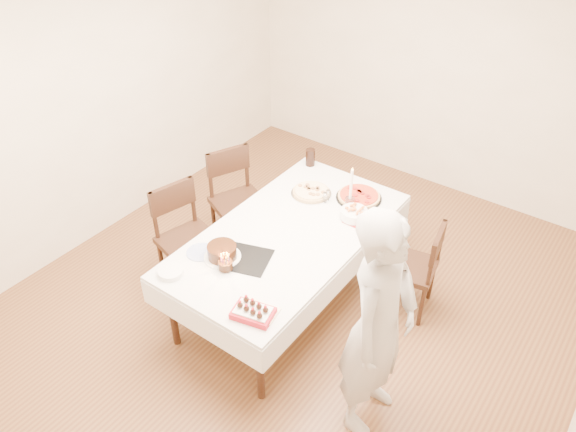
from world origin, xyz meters
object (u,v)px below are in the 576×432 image
Objects in this scene: cola_glass at (310,157)px; layer_cake at (222,252)px; taper_candle at (351,187)px; pizza_pepperoni at (359,196)px; dining_table at (288,267)px; pasta_bowl at (354,214)px; chair_left_dessert at (190,242)px; pizza_white at (311,192)px; birthday_cake at (225,262)px; chair_right_savory at (410,267)px; chair_left_savory at (240,204)px; person at (379,326)px; strawberry_box at (253,312)px.

cola_glass is 1.54m from layer_cake.
taper_candle is 2.31× the size of cola_glass.
dining_table is at bearing -105.95° from pizza_pepperoni.
layer_cake is at bearing -118.34° from pasta_bowl.
cola_glass is at bearing 98.36° from layer_cake.
pizza_white is at bearing -109.98° from chair_left_dessert.
birthday_cake is at bearing -100.48° from dining_table.
chair_right_savory is 0.88× the size of chair_left_savory.
layer_cake is 0.14m from birthday_cake.
pizza_white is 0.89× the size of pizza_pepperoni.
chair_left_savory is 2.79× the size of pizza_white.
layer_cake reaches higher than pizza_pepperoni.
layer_cake reaches higher than pizza_white.
pasta_bowl is (-0.80, 1.06, -0.09)m from person.
cola_glass is at bearing 101.65° from birthday_cake.
chair_left_savory is at bearing 157.47° from dining_table.
pizza_pepperoni reaches higher than dining_table.
chair_left_savory is 3.60× the size of strawberry_box.
dining_table is 1.02m from chair_right_savory.
pizza_white is at bearing 167.38° from chair_right_savory.
chair_right_savory is 1.44m from cola_glass.
cola_glass is at bearing 150.70° from chair_right_savory.
chair_left_savory reaches higher than pizza_white.
dining_table is 2.14× the size of chair_left_dessert.
pizza_pepperoni is 1.77× the size of pasta_bowl.
birthday_cake is at bearing -78.35° from cola_glass.
chair_left_dessert is 1.42m from cola_glass.
person is 4.89× the size of pizza_white.
strawberry_box is at bearing 157.32° from chair_left_savory.
strawberry_box is at bearing -84.66° from taper_candle.
chair_left_dessert is 4.39× the size of pasta_bowl.
chair_left_dessert is at bearing -132.11° from pizza_pepperoni.
cola_glass reaches higher than pizza_white.
person is 6.17× the size of layer_cake.
cola_glass reaches higher than pasta_bowl.
dining_table is 16.84× the size of birthday_cake.
strawberry_box is (0.14, -1.51, -0.16)m from taper_candle.
person is 1.63m from pizza_pepperoni.
strawberry_box is at bearing -70.76° from pizza_white.
chair_left_dessert reaches higher than strawberry_box.
chair_left_savory is 0.69m from chair_left_dessert.
chair_right_savory reaches higher than strawberry_box.
strawberry_box is (0.13, -1.64, 0.01)m from pizza_pepperoni.
cola_glass is 1.31× the size of birthday_cake.
pizza_pepperoni is at bearing -117.82° from chair_left_dessert.
pizza_pepperoni is (0.38, 0.19, 0.00)m from pizza_white.
chair_left_dessert is 1.16m from pizza_white.
pizza_white is 1.21m from birthday_cake.
person is 1.73m from pizza_white.
pasta_bowl is at bearing -32.42° from cola_glass.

